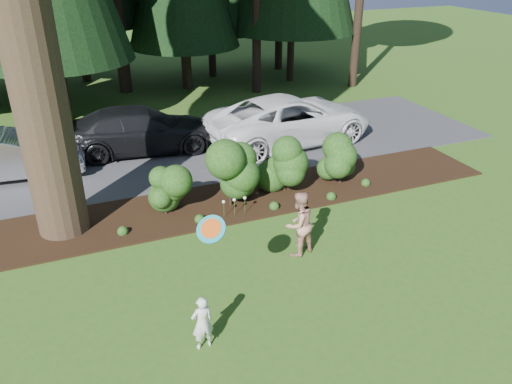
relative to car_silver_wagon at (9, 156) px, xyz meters
The scene contains 11 objects.
ground 9.48m from the car_silver_wagon, 51.26° to the right, with size 80.00×80.00×0.00m, color #335D1A.
mulch_bed 7.25m from the car_silver_wagon, 34.87° to the right, with size 16.00×2.50×0.05m, color black.
driveway 5.96m from the car_silver_wagon, ahead, with size 22.00×6.00×0.03m, color #38383A.
shrub_row 7.91m from the car_silver_wagon, 32.35° to the right, with size 6.53×1.60×1.61m.
lily_cluster 7.51m from the car_silver_wagon, 41.53° to the right, with size 0.69×0.09×0.57m.
car_silver_wagon is the anchor object (origin of this frame).
car_white_suv 9.43m from the car_silver_wagon, ahead, with size 2.86×6.21×1.72m, color white.
car_dark_suv 4.27m from the car_silver_wagon, ahead, with size 2.17×5.35×1.55m, color black.
child 9.93m from the car_silver_wagon, 69.75° to the right, with size 0.41×0.27×1.12m, color white.
adult 9.64m from the car_silver_wagon, 48.30° to the right, with size 0.78×0.61×1.61m, color #B13F17.
frisbee 9.93m from the car_silver_wagon, 67.47° to the right, with size 0.58×0.48×0.48m.
Camera 1 is at (-4.19, -8.74, 6.68)m, focal length 35.00 mm.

